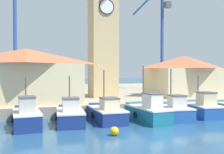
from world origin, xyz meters
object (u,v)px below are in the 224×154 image
object	(u,v)px
fishing_boat_right_inner	(174,111)
warehouse_right	(185,75)
fishing_boat_center	(106,113)
fishing_boat_mid_left	(70,115)
fishing_boat_right_outer	(202,108)
warehouse_left	(26,75)
mooring_buoy	(114,131)
dock_worker_near_tower	(68,95)
fishing_boat_mid_right	(147,112)
port_crane_near	(16,36)
clock_tower	(103,32)
port_crane_far	(161,50)
fishing_boat_left_inner	(26,116)

from	to	relation	value
fishing_boat_right_inner	warehouse_right	world-z (taller)	warehouse_right
fishing_boat_center	fishing_boat_mid_left	bearing A→B (deg)	-175.76
fishing_boat_right_inner	fishing_boat_right_outer	world-z (taller)	fishing_boat_right_inner
fishing_boat_mid_left	warehouse_left	distance (m)	8.05
mooring_buoy	dock_worker_near_tower	distance (m)	9.27
fishing_boat_mid_left	fishing_boat_mid_right	world-z (taller)	fishing_boat_mid_right
fishing_boat_mid_right	warehouse_right	xyz separation A→B (m)	(9.86, 9.56, 2.79)
warehouse_left	port_crane_near	bearing A→B (deg)	95.25
fishing_boat_right_inner	mooring_buoy	world-z (taller)	fishing_boat_right_inner
mooring_buoy	fishing_boat_center	bearing A→B (deg)	79.09
fishing_boat_center	port_crane_near	distance (m)	25.01
port_crane_near	clock_tower	bearing A→B (deg)	-48.97
fishing_boat_mid_right	dock_worker_near_tower	distance (m)	7.79
clock_tower	mooring_buoy	distance (m)	17.68
port_crane_far	dock_worker_near_tower	xyz separation A→B (m)	(-18.89, -16.74, -6.02)
dock_worker_near_tower	fishing_boat_center	bearing A→B (deg)	-60.47
fishing_boat_right_inner	mooring_buoy	distance (m)	7.60
fishing_boat_right_outer	port_crane_near	bearing A→B (deg)	126.23
fishing_boat_center	warehouse_right	distance (m)	15.78
mooring_buoy	dock_worker_near_tower	world-z (taller)	dock_worker_near_tower
fishing_boat_right_outer	dock_worker_near_tower	xyz separation A→B (m)	(-11.31, 4.66, 1.10)
fishing_boat_left_inner	fishing_boat_right_outer	bearing A→B (deg)	-0.42
clock_tower	fishing_boat_mid_left	bearing A→B (deg)	-118.47
fishing_boat_right_outer	port_crane_near	distance (m)	29.27
fishing_boat_right_outer	fishing_boat_mid_left	bearing A→B (deg)	179.18
fishing_boat_center	fishing_boat_mid_right	bearing A→B (deg)	-18.92
fishing_boat_left_inner	warehouse_right	size ratio (longest dim) A/B	0.56
fishing_boat_right_inner	dock_worker_near_tower	bearing A→B (deg)	147.15
fishing_boat_center	mooring_buoy	size ratio (longest dim) A/B	9.08
fishing_boat_mid_left	fishing_boat_mid_right	distance (m)	6.19
fishing_boat_mid_left	fishing_boat_right_inner	bearing A→B (deg)	-4.75
warehouse_left	mooring_buoy	distance (m)	12.91
fishing_boat_left_inner	clock_tower	bearing A→B (deg)	49.95
fishing_boat_center	dock_worker_near_tower	distance (m)	5.04
fishing_boat_mid_left	fishing_boat_right_inner	world-z (taller)	fishing_boat_right_inner
fishing_boat_center	dock_worker_near_tower	world-z (taller)	fishing_boat_center
fishing_boat_mid_left	fishing_boat_right_outer	xyz separation A→B (m)	(11.89, -0.17, 0.03)
fishing_boat_right_outer	clock_tower	size ratio (longest dim) A/B	0.29
port_crane_far	mooring_buoy	size ratio (longest dim) A/B	32.53
port_crane_near	fishing_boat_right_outer	bearing A→B (deg)	-53.77
port_crane_far	fishing_boat_right_outer	bearing A→B (deg)	-109.49
fishing_boat_center	port_crane_far	size ratio (longest dim) A/B	0.28
warehouse_right	mooring_buoy	bearing A→B (deg)	-136.46
fishing_boat_right_inner	clock_tower	xyz separation A→B (m)	(-2.95, 11.22, 8.16)
warehouse_left	mooring_buoy	bearing A→B (deg)	-64.91
fishing_boat_mid_left	warehouse_right	distance (m)	18.43
warehouse_left	warehouse_right	size ratio (longest dim) A/B	1.20
fishing_boat_left_inner	fishing_boat_right_outer	world-z (taller)	fishing_boat_right_outer
fishing_boat_mid_left	fishing_boat_right_outer	size ratio (longest dim) A/B	0.99
fishing_boat_center	port_crane_near	bearing A→B (deg)	109.00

